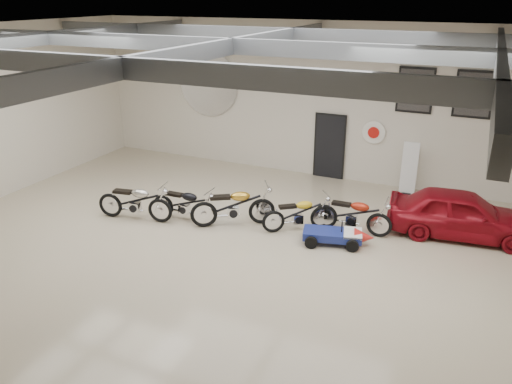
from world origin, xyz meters
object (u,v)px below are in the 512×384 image
at_px(vintage_car, 461,214).
at_px(motorcycle_gold, 233,205).
at_px(banner_stand, 409,167).
at_px(motorcycle_yellow, 298,213).
at_px(motorcycle_red, 352,214).
at_px(go_kart, 339,232).
at_px(motorcycle_silver, 134,201).
at_px(motorcycle_black, 184,203).

bearing_deg(vintage_car, motorcycle_gold, 101.78).
height_order(banner_stand, motorcycle_yellow, banner_stand).
height_order(motorcycle_gold, motorcycle_red, motorcycle_gold).
relative_size(motorcycle_yellow, go_kart, 1.06).
xyz_separation_m(motorcycle_silver, motorcycle_gold, (2.59, 0.78, 0.02)).
xyz_separation_m(motorcycle_gold, motorcycle_red, (2.97, 0.90, -0.05)).
relative_size(banner_stand, motorcycle_gold, 0.78).
bearing_deg(motorcycle_black, banner_stand, 40.57).
height_order(motorcycle_gold, motorcycle_yellow, motorcycle_gold).
distance_m(motorcycle_silver, go_kart, 5.51).
xyz_separation_m(banner_stand, vintage_car, (1.66, -2.39, -0.25)).
height_order(motorcycle_silver, motorcycle_gold, motorcycle_gold).
bearing_deg(motorcycle_red, motorcycle_gold, -164.65).
xyz_separation_m(motorcycle_yellow, motorcycle_red, (1.31, 0.46, 0.04)).
bearing_deg(motorcycle_gold, vintage_car, -14.05).
distance_m(motorcycle_gold, motorcycle_yellow, 1.71).
xyz_separation_m(motorcycle_gold, motorcycle_yellow, (1.65, 0.44, -0.09)).
bearing_deg(banner_stand, motorcycle_yellow, -122.36).
bearing_deg(go_kart, motorcycle_gold, 168.00).
xyz_separation_m(banner_stand, motorcycle_black, (-5.18, -4.48, -0.36)).
distance_m(motorcycle_black, go_kart, 4.20).
relative_size(motorcycle_silver, motorcycle_gold, 0.96).
bearing_deg(motorcycle_yellow, motorcycle_gold, 157.55).
xyz_separation_m(banner_stand, motorcycle_gold, (-3.85, -4.21, -0.29)).
height_order(motorcycle_yellow, vintage_car, vintage_car).
bearing_deg(go_kart, banner_stand, 62.09).
distance_m(motorcycle_yellow, motorcycle_red, 1.39).
relative_size(motorcycle_gold, motorcycle_red, 1.10).
relative_size(motorcycle_yellow, motorcycle_red, 0.93).
xyz_separation_m(motorcycle_black, motorcycle_yellow, (2.99, 0.71, -0.02)).
xyz_separation_m(motorcycle_silver, motorcycle_yellow, (4.24, 1.21, -0.07)).
height_order(banner_stand, vintage_car, banner_stand).
bearing_deg(motorcycle_red, motorcycle_black, -166.24).
xyz_separation_m(motorcycle_gold, go_kart, (2.84, 0.10, -0.25)).
bearing_deg(go_kart, motorcycle_yellow, 150.34).
height_order(motorcycle_silver, vintage_car, vintage_car).
bearing_deg(motorcycle_yellow, motorcycle_silver, 158.75).
distance_m(banner_stand, motorcycle_red, 3.45).
bearing_deg(go_kart, motorcycle_silver, 175.11).
xyz_separation_m(go_kart, vintage_car, (2.66, 1.71, 0.29)).
bearing_deg(motorcycle_gold, motorcycle_yellow, -17.57).
height_order(motorcycle_gold, go_kart, motorcycle_gold).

